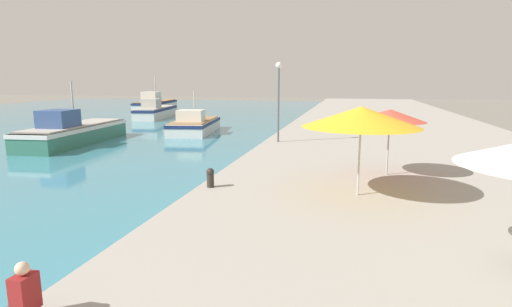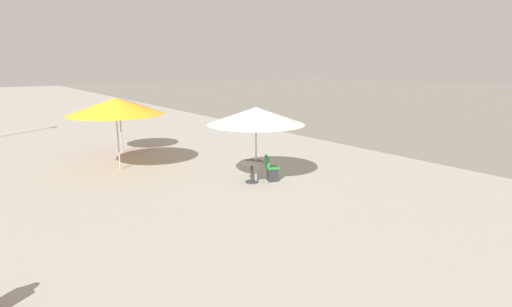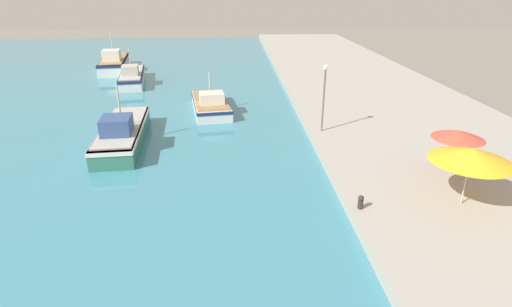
% 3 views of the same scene
% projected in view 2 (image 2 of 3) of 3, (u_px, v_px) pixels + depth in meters
% --- Properties ---
extents(quay_promenade, '(16.00, 90.00, 0.62)m').
position_uv_depth(quay_promenade, '(65.00, 113.00, 36.02)').
color(quay_promenade, '#A39E93').
rests_on(quay_promenade, ground_plane).
extents(cafe_umbrella_pink, '(3.29, 3.29, 2.58)m').
position_uv_depth(cafe_umbrella_pink, '(256.00, 116.00, 13.35)').
color(cafe_umbrella_pink, '#B7B7B7').
rests_on(cafe_umbrella_pink, quay_promenade).
extents(cafe_umbrella_white, '(3.58, 3.58, 2.76)m').
position_uv_depth(cafe_umbrella_white, '(115.00, 106.00, 14.94)').
color(cafe_umbrella_white, '#B7B7B7').
rests_on(cafe_umbrella_white, quay_promenade).
extents(cafe_umbrella_striped, '(2.63, 2.63, 2.48)m').
position_uv_depth(cafe_umbrella_striped, '(119.00, 103.00, 18.05)').
color(cafe_umbrella_striped, '#B7B7B7').
rests_on(cafe_umbrella_striped, quay_promenade).
extents(cafe_table, '(0.80, 0.80, 0.74)m').
position_uv_depth(cafe_table, '(252.00, 167.00, 13.64)').
color(cafe_table, '#333338').
rests_on(cafe_table, quay_promenade).
extents(cafe_chair_left, '(0.54, 0.53, 0.91)m').
position_uv_depth(cafe_chair_left, '(272.00, 172.00, 13.87)').
color(cafe_chair_left, '#2D2D33').
rests_on(cafe_chair_left, quay_promenade).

